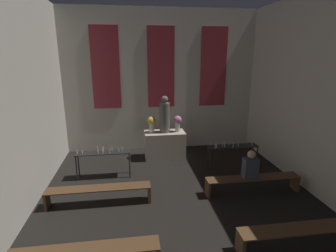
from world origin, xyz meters
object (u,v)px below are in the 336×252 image
(flower_vase_right, at_px, (178,122))
(person_seated, at_px, (250,166))
(candle_rack_left, at_px, (103,156))
(candle_rack_right, at_px, (232,149))
(pew_third_right, at_px, (303,233))
(flower_vase_left, at_px, (152,123))
(pew_back_left, at_px, (99,192))
(altar, at_px, (165,145))
(statue, at_px, (165,116))
(pew_back_right, at_px, (253,181))

(flower_vase_right, distance_m, person_seated, 3.07)
(candle_rack_left, distance_m, candle_rack_right, 3.83)
(candle_rack_left, height_order, candle_rack_right, candle_rack_right)
(candle_rack_left, xyz_separation_m, pew_third_right, (3.83, -3.47, -0.32))
(flower_vase_left, bearing_deg, person_seated, -50.31)
(flower_vase_right, height_order, pew_back_left, flower_vase_right)
(altar, height_order, candle_rack_left, candle_rack_left)
(statue, bearing_deg, person_seated, -56.26)
(flower_vase_right, distance_m, candle_rack_left, 2.73)
(candle_rack_left, height_order, person_seated, person_seated)
(altar, xyz_separation_m, person_seated, (1.81, -2.70, 0.30))
(flower_vase_left, height_order, pew_third_right, flower_vase_left)
(candle_rack_right, xyz_separation_m, person_seated, (-0.11, -1.46, 0.09))
(statue, distance_m, candle_rack_right, 2.42)
(candle_rack_right, height_order, pew_back_left, candle_rack_right)
(candle_rack_right, bearing_deg, pew_third_right, -90.13)
(altar, height_order, statue, statue)
(statue, xyz_separation_m, pew_back_left, (-1.90, -2.70, -1.13))
(pew_back_right, bearing_deg, statue, 125.15)
(pew_third_right, bearing_deg, flower_vase_right, 107.28)
(flower_vase_right, distance_m, candle_rack_right, 2.02)
(person_seated, bearing_deg, flower_vase_left, 129.69)
(altar, height_order, person_seated, person_seated)
(statue, height_order, pew_third_right, statue)
(pew_back_right, relative_size, person_seated, 3.35)
(pew_third_right, bearing_deg, candle_rack_left, 137.80)
(altar, relative_size, flower_vase_right, 2.46)
(altar, distance_m, pew_back_right, 3.31)
(flower_vase_left, height_order, pew_back_right, flower_vase_left)
(flower_vase_left, distance_m, flower_vase_right, 0.88)
(flower_vase_right, bearing_deg, flower_vase_left, 180.00)
(altar, height_order, flower_vase_left, flower_vase_left)
(flower_vase_left, xyz_separation_m, pew_back_left, (-1.47, -2.70, -0.91))
(candle_rack_right, bearing_deg, altar, 146.88)
(flower_vase_right, relative_size, candle_rack_right, 0.36)
(candle_rack_right, relative_size, pew_third_right, 0.63)
(altar, relative_size, pew_third_right, 0.56)
(statue, height_order, pew_back_left, statue)
(candle_rack_left, relative_size, pew_back_right, 0.63)
(candle_rack_left, bearing_deg, pew_back_left, -89.33)
(altar, bearing_deg, statue, -90.00)
(altar, relative_size, candle_rack_right, 0.89)
(person_seated, bearing_deg, altar, 123.74)
(flower_vase_left, bearing_deg, candle_rack_right, -27.96)
(flower_vase_left, xyz_separation_m, flower_vase_right, (0.88, 0.00, 0.00))
(statue, distance_m, candle_rack_left, 2.43)
(flower_vase_left, xyz_separation_m, pew_third_right, (2.34, -4.71, -0.91))
(pew_back_right, distance_m, person_seated, 0.43)
(altar, bearing_deg, flower_vase_left, 180.00)
(flower_vase_left, relative_size, flower_vase_right, 1.00)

